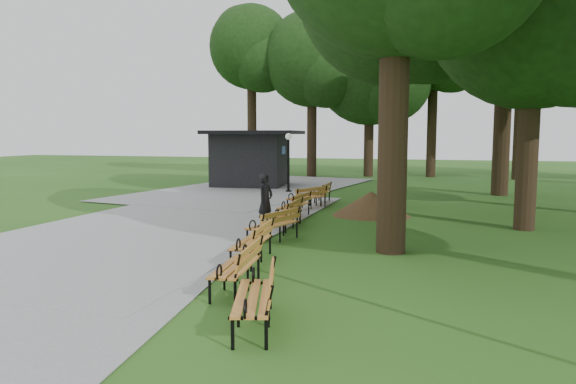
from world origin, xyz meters
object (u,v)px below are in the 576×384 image
(bench_1, at_px, (236,267))
(bench_3, at_px, (273,225))
(person, at_px, (266,200))
(lawn_tree_1, at_px, (535,2))
(bench_0, at_px, (253,298))
(bench_5, at_px, (294,206))
(bench_7, at_px, (320,193))
(kiosk, at_px, (250,159))
(bench_4, at_px, (286,214))
(bench_2, at_px, (252,242))
(dirt_mound, at_px, (371,204))
(lawn_tree_4, at_px, (507,21))
(lamp_post, at_px, (289,150))
(bench_6, at_px, (307,198))

(bench_1, height_order, bench_3, same)
(person, distance_m, lawn_tree_1, 9.62)
(bench_0, height_order, bench_1, same)
(bench_3, bearing_deg, bench_0, 32.57)
(bench_3, relative_size, lawn_tree_1, 0.20)
(bench_5, xyz_separation_m, bench_7, (0.06, 3.85, 0.00))
(person, distance_m, kiosk, 12.92)
(kiosk, distance_m, bench_4, 13.20)
(kiosk, xyz_separation_m, bench_2, (5.82, -16.26, -1.07))
(kiosk, relative_size, dirt_mound, 2.13)
(kiosk, bearing_deg, bench_7, -54.65)
(person, bearing_deg, lawn_tree_4, -17.75)
(lamp_post, bearing_deg, lawn_tree_4, 9.22)
(kiosk, xyz_separation_m, lawn_tree_4, (12.63, -0.91, 6.38))
(lawn_tree_1, relative_size, lawn_tree_4, 0.87)
(lamp_post, bearing_deg, bench_0, -76.15)
(dirt_mound, relative_size, bench_4, 1.20)
(person, distance_m, dirt_mound, 4.21)
(bench_4, xyz_separation_m, lawn_tree_1, (6.88, 1.67, 6.12))
(bench_4, relative_size, lawn_tree_1, 0.20)
(bench_1, distance_m, lawn_tree_4, 20.04)
(bench_3, bearing_deg, kiosk, -140.10)
(bench_1, relative_size, bench_4, 1.00)
(bench_5, bearing_deg, bench_2, 12.49)
(dirt_mound, height_order, lawn_tree_1, lawn_tree_1)
(dirt_mound, distance_m, bench_0, 11.14)
(bench_3, relative_size, bench_6, 1.00)
(bench_1, distance_m, bench_7, 12.10)
(lamp_post, distance_m, dirt_mound, 8.15)
(bench_7, bearing_deg, person, -4.53)
(kiosk, relative_size, bench_4, 2.54)
(person, bearing_deg, bench_5, 4.48)
(kiosk, height_order, bench_0, kiosk)
(bench_7, bearing_deg, bench_4, 2.05)
(person, bearing_deg, bench_4, -72.74)
(bench_0, xyz_separation_m, bench_3, (-1.56, 6.01, 0.00))
(bench_3, height_order, lawn_tree_4, lawn_tree_4)
(bench_0, bearing_deg, bench_4, 176.78)
(dirt_mound, bearing_deg, bench_5, -152.19)
(bench_4, height_order, bench_7, same)
(lamp_post, distance_m, bench_3, 11.97)
(bench_6, relative_size, lawn_tree_4, 0.17)
(kiosk, bearing_deg, bench_3, -72.39)
(lamp_post, height_order, bench_6, lamp_post)
(bench_2, height_order, bench_7, same)
(dirt_mound, xyz_separation_m, bench_5, (-2.42, -1.28, 0.01))
(bench_0, height_order, bench_2, same)
(kiosk, distance_m, bench_3, 15.15)
(bench_1, bearing_deg, person, -171.99)
(bench_7, relative_size, lawn_tree_4, 0.17)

